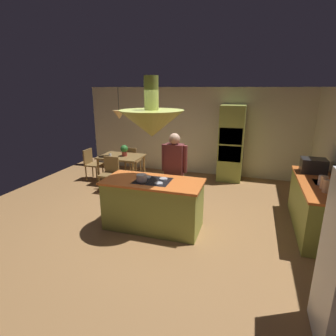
# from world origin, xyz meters

# --- Properties ---
(ground) EXTENTS (8.16, 8.16, 0.00)m
(ground) POSITION_xyz_m (0.00, 0.00, 0.00)
(ground) COLOR #9E7042
(wall_back) EXTENTS (6.80, 0.10, 2.55)m
(wall_back) POSITION_xyz_m (0.00, 3.45, 1.27)
(wall_back) COLOR beige
(wall_back) RESTS_ON ground
(kitchen_island) EXTENTS (1.80, 0.85, 0.94)m
(kitchen_island) POSITION_xyz_m (0.00, -0.20, 0.47)
(kitchen_island) COLOR #939E42
(kitchen_island) RESTS_ON ground
(counter_run_right) EXTENTS (0.73, 2.07, 0.92)m
(counter_run_right) POSITION_xyz_m (2.84, 0.60, 0.47)
(counter_run_right) COLOR #939E42
(counter_run_right) RESTS_ON ground
(oven_tower) EXTENTS (0.66, 0.62, 2.09)m
(oven_tower) POSITION_xyz_m (1.10, 3.04, 1.04)
(oven_tower) COLOR #939E42
(oven_tower) RESTS_ON ground
(dining_table) EXTENTS (1.14, 0.85, 0.76)m
(dining_table) POSITION_xyz_m (-1.70, 1.90, 0.66)
(dining_table) COLOR olive
(dining_table) RESTS_ON ground
(person_at_island) EXTENTS (0.53, 0.22, 1.68)m
(person_at_island) POSITION_xyz_m (0.20, 0.49, 0.97)
(person_at_island) COLOR tan
(person_at_island) RESTS_ON ground
(range_hood) EXTENTS (1.10, 1.10, 1.00)m
(range_hood) POSITION_xyz_m (0.00, -0.20, 1.98)
(range_hood) COLOR #939E42
(pendant_light_over_table) EXTENTS (0.32, 0.32, 0.82)m
(pendant_light_over_table) POSITION_xyz_m (-1.70, 1.90, 1.86)
(pendant_light_over_table) COLOR #E0B266
(chair_facing_island) EXTENTS (0.40, 0.40, 0.87)m
(chair_facing_island) POSITION_xyz_m (-1.70, 1.26, 0.50)
(chair_facing_island) COLOR olive
(chair_facing_island) RESTS_ON ground
(chair_by_back_wall) EXTENTS (0.40, 0.40, 0.87)m
(chair_by_back_wall) POSITION_xyz_m (-1.70, 2.54, 0.50)
(chair_by_back_wall) COLOR olive
(chair_by_back_wall) RESTS_ON ground
(chair_at_corner) EXTENTS (0.40, 0.40, 0.87)m
(chair_at_corner) POSITION_xyz_m (-2.65, 1.90, 0.50)
(chair_at_corner) COLOR olive
(chair_at_corner) RESTS_ON ground
(potted_plant_on_table) EXTENTS (0.20, 0.20, 0.30)m
(potted_plant_on_table) POSITION_xyz_m (-1.61, 1.92, 0.93)
(potted_plant_on_table) COLOR #99382D
(potted_plant_on_table) RESTS_ON dining_table
(cup_on_table) EXTENTS (0.07, 0.07, 0.09)m
(cup_on_table) POSITION_xyz_m (-1.92, 1.69, 0.81)
(cup_on_table) COLOR white
(cup_on_table) RESTS_ON dining_table
(canister_flour) EXTENTS (0.11, 0.11, 0.21)m
(canister_flour) POSITION_xyz_m (2.84, 0.09, 1.03)
(canister_flour) COLOR #E0B78C
(canister_flour) RESTS_ON counter_run_right
(canister_sugar) EXTENTS (0.11, 0.11, 0.22)m
(canister_sugar) POSITION_xyz_m (2.84, 0.27, 1.03)
(canister_sugar) COLOR #E0B78C
(canister_sugar) RESTS_ON counter_run_right
(canister_tea) EXTENTS (0.10, 0.10, 0.17)m
(canister_tea) POSITION_xyz_m (2.84, 0.45, 1.01)
(canister_tea) COLOR silver
(canister_tea) RESTS_ON counter_run_right
(microwave_on_counter) EXTENTS (0.46, 0.36, 0.28)m
(microwave_on_counter) POSITION_xyz_m (2.84, 1.21, 1.06)
(microwave_on_counter) COLOR #232326
(microwave_on_counter) RESTS_ON counter_run_right
(cooking_pot_on_cooktop) EXTENTS (0.18, 0.18, 0.12)m
(cooking_pot_on_cooktop) POSITION_xyz_m (-0.16, -0.33, 1.00)
(cooking_pot_on_cooktop) COLOR #B2B2B7
(cooking_pot_on_cooktop) RESTS_ON kitchen_island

